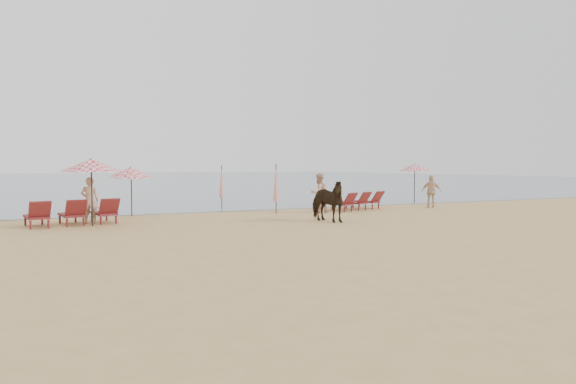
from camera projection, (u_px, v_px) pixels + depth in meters
The scene contains 13 objects.
ground at pixel (368, 244), 12.35m from camera, with size 120.00×120.00×0.00m, color tan.
sea at pixel (114, 178), 85.16m from camera, with size 160.00×140.00×0.06m, color #51606B.
lounger_cluster_left at pixel (73, 213), 16.26m from camera, with size 3.04×2.14×0.61m.
lounger_cluster_right at pixel (356, 201), 22.06m from camera, with size 2.98×2.32×0.57m.
umbrella_open_left_a at pixel (91, 165), 16.03m from camera, with size 1.99×1.99×2.26m.
umbrella_open_left_b at pixel (131, 172), 19.19m from camera, with size 1.62×1.65×2.06m.
umbrella_open_right at pixel (415, 167), 26.25m from camera, with size 1.77×1.77×2.16m.
umbrella_closed_left at pixel (222, 182), 23.07m from camera, with size 0.25×0.25×2.05m.
umbrella_closed_right at pixel (276, 183), 20.40m from camera, with size 0.26×0.26×2.11m.
cow at pixel (326, 201), 17.32m from camera, with size 0.81×1.78×1.50m, color black.
beachgoer_left at pixel (90, 200), 16.75m from camera, with size 0.59×0.39×1.62m, color tan.
beachgoer_right_a at pixel (319, 193), 20.60m from camera, with size 0.83×0.64×1.70m, color tan.
beachgoer_right_b at pixel (431, 191), 23.22m from camera, with size 0.92×0.38×1.58m, color tan.
Camera 1 is at (-6.93, -10.33, 1.99)m, focal length 30.00 mm.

